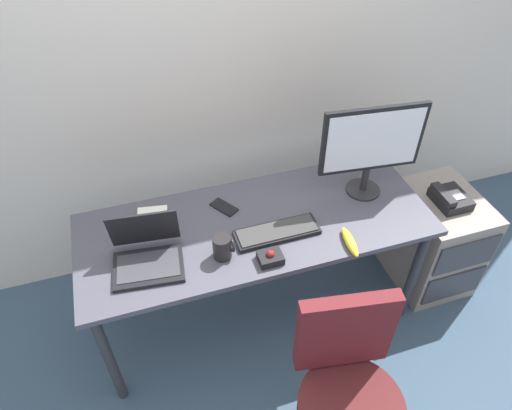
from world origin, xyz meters
The scene contains 14 objects.
ground_plane centered at (0.00, 0.00, 0.00)m, with size 8.00×8.00×0.00m, color #3A5064.
back_wall centered at (0.00, 0.69, 1.40)m, with size 6.00×0.10×2.80m, color beige.
desk centered at (0.00, 0.00, 0.67)m, with size 1.74×0.68×0.74m.
file_cabinet centered at (1.11, -0.04, 0.31)m, with size 0.42×0.53×0.62m.
desk_phone centered at (1.10, -0.06, 0.66)m, with size 0.17×0.20×0.09m.
office_chair centered at (0.14, -0.81, 0.42)m, with size 0.52×0.52×0.93m.
monitor_main centered at (0.61, 0.06, 1.04)m, with size 0.52×0.18×0.50m.
keyboard centered at (0.07, -0.10, 0.76)m, with size 0.41×0.14×0.03m.
laptop centered at (-0.54, -0.08, 0.80)m, with size 0.34×0.31×0.24m.
trackball_mouse centered at (-0.01, -0.25, 0.77)m, with size 0.11×0.09×0.07m.
coffee_mug centered at (-0.21, -0.16, 0.80)m, with size 0.10×0.09×0.12m.
paper_notepad centered at (-0.49, 0.16, 0.75)m, with size 0.15×0.21×0.01m, color white.
cell_phone centered at (-0.12, 0.15, 0.75)m, with size 0.07×0.14×0.01m, color black.
banana centered at (0.37, -0.27, 0.76)m, with size 0.19×0.04×0.04m, color yellow.
Camera 1 is at (-0.50, -1.57, 2.37)m, focal length 32.96 mm.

